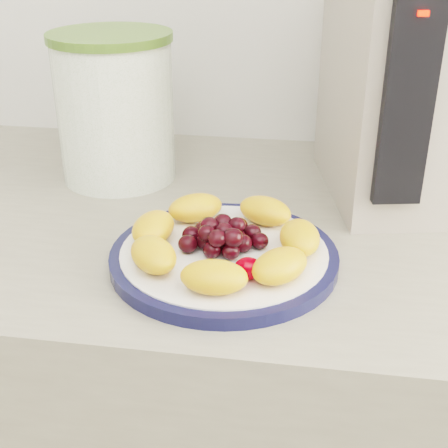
# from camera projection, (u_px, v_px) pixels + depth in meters

# --- Properties ---
(plate_rim) EXTENTS (0.26, 0.26, 0.01)m
(plate_rim) POSITION_uv_depth(u_px,v_px,m) (224.00, 257.00, 0.71)
(plate_rim) COLOR #13173D
(plate_rim) RESTS_ON counter
(plate_face) EXTENTS (0.23, 0.23, 0.02)m
(plate_face) POSITION_uv_depth(u_px,v_px,m) (224.00, 257.00, 0.71)
(plate_face) COLOR white
(plate_face) RESTS_ON counter
(canister) EXTENTS (0.20, 0.20, 0.20)m
(canister) POSITION_uv_depth(u_px,v_px,m) (116.00, 112.00, 0.90)
(canister) COLOR #477027
(canister) RESTS_ON counter
(canister_lid) EXTENTS (0.21, 0.21, 0.01)m
(canister_lid) POSITION_uv_depth(u_px,v_px,m) (110.00, 36.00, 0.85)
(canister_lid) COLOR #50732D
(canister_lid) RESTS_ON canister
(appliance_body) EXTENTS (0.24, 0.30, 0.33)m
(appliance_body) POSITION_uv_depth(u_px,v_px,m) (410.00, 75.00, 0.82)
(appliance_body) COLOR #A79D90
(appliance_body) RESTS_ON counter
(appliance_panel) EXTENTS (0.06, 0.03, 0.25)m
(appliance_panel) POSITION_uv_depth(u_px,v_px,m) (408.00, 101.00, 0.69)
(appliance_panel) COLOR black
(appliance_panel) RESTS_ON appliance_body
(appliance_led) EXTENTS (0.01, 0.01, 0.01)m
(appliance_led) POSITION_uv_depth(u_px,v_px,m) (423.00, 13.00, 0.64)
(appliance_led) COLOR #FF0C05
(appliance_led) RESTS_ON appliance_panel
(fruit_plate) EXTENTS (0.22, 0.22, 0.04)m
(fruit_plate) POSITION_uv_depth(u_px,v_px,m) (224.00, 239.00, 0.69)
(fruit_plate) COLOR orange
(fruit_plate) RESTS_ON plate_face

